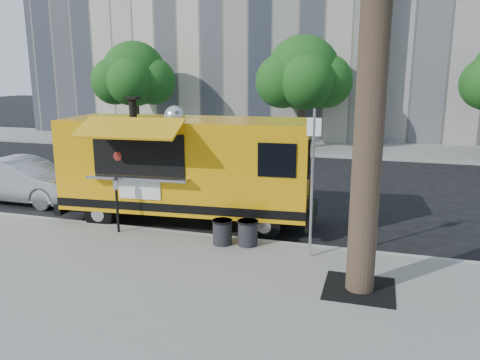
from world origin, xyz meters
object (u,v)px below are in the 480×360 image
object	(u,v)px
sedan	(23,180)
trash_bin_right	(248,232)
trash_bin_left	(222,231)
parking_meter	(117,198)
far_tree_a	(134,74)
sign_post	(312,175)
food_truck	(186,166)
far_tree_b	(303,73)

from	to	relation	value
sedan	trash_bin_right	bearing A→B (deg)	-103.94
trash_bin_right	trash_bin_left	bearing A→B (deg)	-169.90
parking_meter	trash_bin_left	size ratio (longest dim) A/B	2.44
far_tree_a	trash_bin_right	world-z (taller)	far_tree_a
sign_post	food_truck	bearing A→B (deg)	153.42
food_truck	trash_bin_left	distance (m)	2.41
far_tree_b	trash_bin_left	size ratio (longest dim) A/B	10.05
sign_post	parking_meter	size ratio (longest dim) A/B	2.25
sedan	trash_bin_left	bearing A→B (deg)	-105.76
parking_meter	trash_bin_right	world-z (taller)	parking_meter
far_tree_b	food_truck	world-z (taller)	far_tree_b
sedan	trash_bin_right	xyz separation A→B (m)	(7.60, -1.97, -0.22)
far_tree_a	food_truck	world-z (taller)	far_tree_a
far_tree_b	trash_bin_right	distance (m)	14.45
trash_bin_right	far_tree_b	bearing A→B (deg)	94.73
parking_meter	sign_post	bearing A→B (deg)	-2.52
sign_post	food_truck	world-z (taller)	food_truck
food_truck	sedan	xyz separation A→B (m)	(-5.56, 0.50, -0.84)
food_truck	sedan	size ratio (longest dim) A/B	1.64
far_tree_a	sedan	size ratio (longest dim) A/B	1.32
sign_post	sedan	distance (m)	9.34
far_tree_a	far_tree_b	bearing A→B (deg)	2.54
far_tree_a	sedan	bearing A→B (deg)	-77.59
sign_post	trash_bin_right	bearing A→B (deg)	169.81
trash_bin_left	trash_bin_right	distance (m)	0.56
trash_bin_right	food_truck	bearing A→B (deg)	144.31
far_tree_b	trash_bin_left	distance (m)	14.51
sign_post	parking_meter	world-z (taller)	sign_post
far_tree_b	sign_post	xyz separation A→B (m)	(2.55, -14.25, -1.98)
food_truck	trash_bin_left	xyz separation A→B (m)	(1.49, -1.57, -1.06)
sedan	far_tree_a	bearing A→B (deg)	13.01
sign_post	trash_bin_right	xyz separation A→B (m)	(-1.39, 0.25, -1.40)
far_tree_a	parking_meter	xyz separation A→B (m)	(7.00, -13.65, -2.79)
far_tree_a	sedan	xyz separation A→B (m)	(2.56, -11.63, -3.11)
sign_post	sedan	xyz separation A→B (m)	(-8.99, 2.22, -1.18)
far_tree_a	sedan	distance (m)	12.31
parking_meter	sedan	bearing A→B (deg)	155.53
sedan	sign_post	bearing A→B (deg)	-103.28
far_tree_b	parking_meter	world-z (taller)	far_tree_b
food_truck	trash_bin_right	size ratio (longest dim) A/B	11.98
far_tree_a	parking_meter	size ratio (longest dim) A/B	4.01
sedan	trash_bin_right	world-z (taller)	sedan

